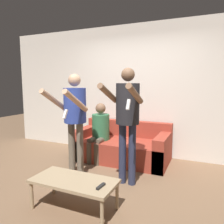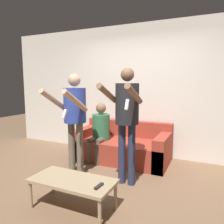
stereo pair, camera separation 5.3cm
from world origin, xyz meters
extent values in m
plane|color=brown|center=(0.00, 0.00, 0.00)|extent=(14.00, 14.00, 0.00)
cube|color=silver|center=(0.00, 1.66, 1.35)|extent=(6.40, 0.06, 2.70)
cube|color=#9E3828|center=(-0.17, 1.13, 0.20)|extent=(1.81, 0.91, 0.40)
cube|color=#9E3828|center=(-0.17, 1.51, 0.56)|extent=(1.81, 0.16, 0.33)
cube|color=#9E3828|center=(-0.98, 1.13, 0.29)|extent=(0.20, 0.91, 0.58)
cube|color=#9E3828|center=(0.64, 1.13, 0.29)|extent=(0.20, 0.91, 0.58)
cylinder|color=#6B6051|center=(-0.70, 0.22, 0.43)|extent=(0.11, 0.11, 0.87)
cylinder|color=#6B6051|center=(-0.54, 0.22, 0.43)|extent=(0.11, 0.11, 0.87)
cylinder|color=#2D429E|center=(-0.62, 0.22, 1.15)|extent=(0.36, 0.36, 0.56)
sphere|color=tan|center=(-0.62, 0.22, 1.55)|extent=(0.20, 0.20, 0.20)
cylinder|color=tan|center=(-0.82, -0.05, 1.24)|extent=(0.08, 0.58, 0.38)
cylinder|color=tan|center=(-0.42, -0.05, 1.24)|extent=(0.08, 0.58, 0.38)
cube|color=white|center=(-0.42, -0.32, 1.09)|extent=(0.04, 0.09, 0.13)
cylinder|color=#282D47|center=(0.21, 0.22, 0.46)|extent=(0.11, 0.11, 0.92)
cylinder|color=#282D47|center=(0.36, 0.22, 0.46)|extent=(0.11, 0.11, 0.92)
cylinder|color=#232328|center=(0.28, 0.22, 1.21)|extent=(0.34, 0.34, 0.59)
sphere|color=brown|center=(0.28, 0.22, 1.62)|extent=(0.19, 0.19, 0.19)
cylinder|color=brown|center=(0.09, -0.04, 1.36)|extent=(0.08, 0.54, 0.30)
cylinder|color=brown|center=(0.47, -0.04, 1.36)|extent=(0.08, 0.54, 0.30)
cube|color=white|center=(0.47, -0.29, 1.25)|extent=(0.04, 0.08, 0.13)
cylinder|color=brown|center=(-0.64, 0.70, 0.20)|extent=(0.11, 0.11, 0.40)
cylinder|color=brown|center=(-0.49, 0.70, 0.20)|extent=(0.11, 0.11, 0.40)
cylinder|color=brown|center=(-0.64, 0.86, 0.43)|extent=(0.11, 0.32, 0.11)
cylinder|color=brown|center=(-0.49, 0.86, 0.43)|extent=(0.11, 0.32, 0.11)
cylinder|color=#337047|center=(-0.56, 1.02, 0.65)|extent=(0.34, 0.34, 0.50)
sphere|color=brown|center=(-0.56, 1.02, 1.02)|extent=(0.20, 0.20, 0.20)
cube|color=tan|center=(-0.06, -0.68, 0.35)|extent=(1.02, 0.48, 0.04)
cylinder|color=tan|center=(-0.53, -0.88, 0.17)|extent=(0.04, 0.04, 0.34)
cylinder|color=tan|center=(0.41, -0.88, 0.17)|extent=(0.04, 0.04, 0.34)
cylinder|color=tan|center=(-0.53, -0.48, 0.17)|extent=(0.04, 0.04, 0.34)
cylinder|color=tan|center=(0.41, -0.48, 0.17)|extent=(0.04, 0.04, 0.34)
cube|color=black|center=(0.32, -0.72, 0.38)|extent=(0.05, 0.15, 0.02)
camera|label=1|loc=(1.34, -2.74, 1.50)|focal=35.00mm
camera|label=2|loc=(1.39, -2.72, 1.50)|focal=35.00mm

